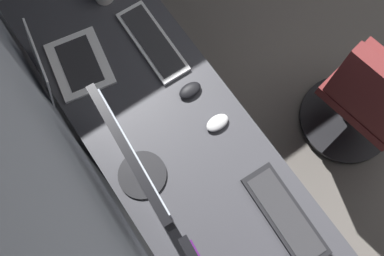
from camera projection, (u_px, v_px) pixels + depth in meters
name	position (u px, v px, depth m)	size (l,w,h in m)	color
desk	(183.00, 154.00, 1.72)	(2.17, 0.65, 0.73)	#38383D
drawer_pedestal	(164.00, 149.00, 2.05)	(0.40, 0.51, 0.69)	#38383D
monitor_primary	(135.00, 162.00, 1.40)	(0.52, 0.20, 0.41)	black
laptop_leftmost	(64.00, 64.00, 1.71)	(0.35, 0.34, 0.24)	white
keyboard_main	(285.00, 215.00, 1.57)	(0.43, 0.16, 0.02)	black
keyboard_spare	(153.00, 42.00, 1.80)	(0.42, 0.15, 0.02)	silver
mouse_main	(190.00, 90.00, 1.72)	(0.06, 0.10, 0.03)	black
mouse_spare	(217.00, 123.00, 1.68)	(0.06, 0.10, 0.03)	silver
office_chair	(367.00, 102.00, 2.01)	(0.56, 0.58, 0.97)	maroon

